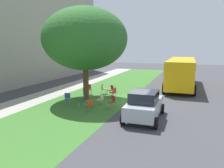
{
  "coord_description": "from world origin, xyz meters",
  "views": [
    {
      "loc": [
        -15.9,
        -3.98,
        4.11
      ],
      "look_at": [
        -0.15,
        1.56,
        1.29
      ],
      "focal_mm": 35.31,
      "sensor_mm": 36.0,
      "label": 1
    }
  ],
  "objects_px": {
    "chair_2": "(89,89)",
    "chair_6": "(103,88)",
    "chair_3": "(67,98)",
    "chair_9": "(114,92)",
    "school_bus": "(181,70)",
    "street_tree": "(85,39)",
    "chair_8": "(90,104)",
    "chair_4": "(86,87)",
    "chair_5": "(111,89)",
    "parked_car": "(144,105)",
    "chair_7": "(83,100)",
    "chair_0": "(101,99)",
    "chair_1": "(112,101)"
  },
  "relations": [
    {
      "from": "chair_3",
      "to": "school_bus",
      "type": "bearing_deg",
      "value": -35.38
    },
    {
      "from": "chair_2",
      "to": "chair_6",
      "type": "height_order",
      "value": "same"
    },
    {
      "from": "parked_car",
      "to": "chair_3",
      "type": "bearing_deg",
      "value": 78.52
    },
    {
      "from": "street_tree",
      "to": "chair_8",
      "type": "xyz_separation_m",
      "value": [
        -3.19,
        -1.81,
        -4.19
      ]
    },
    {
      "from": "chair_5",
      "to": "chair_8",
      "type": "relative_size",
      "value": 1.0
    },
    {
      "from": "chair_0",
      "to": "chair_9",
      "type": "xyz_separation_m",
      "value": [
        2.54,
        -0.09,
        0.0
      ]
    },
    {
      "from": "chair_0",
      "to": "chair_7",
      "type": "height_order",
      "value": "same"
    },
    {
      "from": "chair_7",
      "to": "chair_3",
      "type": "bearing_deg",
      "value": 81.53
    },
    {
      "from": "chair_6",
      "to": "chair_4",
      "type": "bearing_deg",
      "value": 85.3
    },
    {
      "from": "chair_2",
      "to": "chair_9",
      "type": "bearing_deg",
      "value": -104.28
    },
    {
      "from": "chair_4",
      "to": "chair_6",
      "type": "xyz_separation_m",
      "value": [
        -0.14,
        -1.73,
        0.0
      ]
    },
    {
      "from": "parked_car",
      "to": "chair_9",
      "type": "bearing_deg",
      "value": 37.73
    },
    {
      "from": "street_tree",
      "to": "chair_1",
      "type": "relative_size",
      "value": 8.08
    },
    {
      "from": "street_tree",
      "to": "school_bus",
      "type": "bearing_deg",
      "value": -40.27
    },
    {
      "from": "chair_1",
      "to": "chair_8",
      "type": "distance_m",
      "value": 1.69
    },
    {
      "from": "chair_4",
      "to": "chair_7",
      "type": "relative_size",
      "value": 1.0
    },
    {
      "from": "chair_8",
      "to": "chair_9",
      "type": "bearing_deg",
      "value": -2.08
    },
    {
      "from": "chair_2",
      "to": "chair_4",
      "type": "bearing_deg",
      "value": 40.05
    },
    {
      "from": "chair_8",
      "to": "school_bus",
      "type": "height_order",
      "value": "school_bus"
    },
    {
      "from": "chair_1",
      "to": "chair_9",
      "type": "height_order",
      "value": "same"
    },
    {
      "from": "chair_3",
      "to": "chair_6",
      "type": "xyz_separation_m",
      "value": [
        4.46,
        -0.98,
        0.0
      ]
    },
    {
      "from": "chair_2",
      "to": "chair_4",
      "type": "height_order",
      "value": "same"
    },
    {
      "from": "chair_5",
      "to": "chair_9",
      "type": "height_order",
      "value": "same"
    },
    {
      "from": "chair_0",
      "to": "chair_3",
      "type": "bearing_deg",
      "value": 105.34
    },
    {
      "from": "chair_5",
      "to": "chair_4",
      "type": "bearing_deg",
      "value": 78.77
    },
    {
      "from": "chair_3",
      "to": "parked_car",
      "type": "height_order",
      "value": "parked_car"
    },
    {
      "from": "chair_1",
      "to": "parked_car",
      "type": "height_order",
      "value": "parked_car"
    },
    {
      "from": "street_tree",
      "to": "parked_car",
      "type": "height_order",
      "value": "street_tree"
    },
    {
      "from": "street_tree",
      "to": "chair_8",
      "type": "distance_m",
      "value": 5.57
    },
    {
      "from": "chair_8",
      "to": "chair_5",
      "type": "bearing_deg",
      "value": 4.33
    },
    {
      "from": "parked_car",
      "to": "chair_8",
      "type": "bearing_deg",
      "value": 87.81
    },
    {
      "from": "chair_2",
      "to": "chair_3",
      "type": "distance_m",
      "value": 3.8
    },
    {
      "from": "chair_7",
      "to": "parked_car",
      "type": "distance_m",
      "value": 4.55
    },
    {
      "from": "school_bus",
      "to": "chair_4",
      "type": "bearing_deg",
      "value": 125.2
    },
    {
      "from": "street_tree",
      "to": "chair_5",
      "type": "xyz_separation_m",
      "value": [
        1.92,
        -1.42,
        -4.19
      ]
    },
    {
      "from": "chair_2",
      "to": "school_bus",
      "type": "xyz_separation_m",
      "value": [
        6.49,
        -7.39,
        1.24
      ]
    },
    {
      "from": "chair_5",
      "to": "parked_car",
      "type": "relative_size",
      "value": 0.24
    },
    {
      "from": "chair_8",
      "to": "parked_car",
      "type": "height_order",
      "value": "parked_car"
    },
    {
      "from": "school_bus",
      "to": "chair_6",
      "type": "bearing_deg",
      "value": 132.66
    },
    {
      "from": "chair_1",
      "to": "chair_8",
      "type": "height_order",
      "value": "same"
    },
    {
      "from": "chair_5",
      "to": "chair_6",
      "type": "xyz_separation_m",
      "value": [
        0.37,
        0.86,
        0.0
      ]
    },
    {
      "from": "chair_3",
      "to": "chair_9",
      "type": "xyz_separation_m",
      "value": [
        3.17,
        -2.38,
        0.0
      ]
    },
    {
      "from": "chair_0",
      "to": "chair_6",
      "type": "xyz_separation_m",
      "value": [
        3.83,
        1.31,
        0.0
      ]
    },
    {
      "from": "chair_6",
      "to": "chair_8",
      "type": "bearing_deg",
      "value": -167.15
    },
    {
      "from": "chair_9",
      "to": "street_tree",
      "type": "bearing_deg",
      "value": 117.29
    },
    {
      "from": "chair_5",
      "to": "chair_9",
      "type": "distance_m",
      "value": 1.06
    },
    {
      "from": "school_bus",
      "to": "chair_3",
      "type": "bearing_deg",
      "value": 144.62
    },
    {
      "from": "chair_3",
      "to": "chair_4",
      "type": "bearing_deg",
      "value": 9.32
    },
    {
      "from": "street_tree",
      "to": "chair_2",
      "type": "distance_m",
      "value": 4.52
    },
    {
      "from": "chair_4",
      "to": "chair_6",
      "type": "relative_size",
      "value": 1.0
    }
  ]
}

